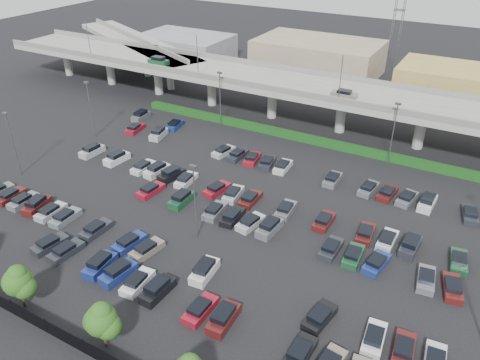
# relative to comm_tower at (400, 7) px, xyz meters

# --- Properties ---
(ground) EXTENTS (280.00, 280.00, 0.00)m
(ground) POSITION_rel_comm_tower_xyz_m (-4.00, -74.00, -15.61)
(ground) COLOR black
(overpass) EXTENTS (150.00, 13.00, 15.80)m
(overpass) POSITION_rel_comm_tower_xyz_m (-4.21, -42.01, -8.64)
(overpass) COLOR gray
(overpass) RESTS_ON ground
(on_ramp) EXTENTS (50.93, 30.13, 8.80)m
(on_ramp) POSITION_rel_comm_tower_xyz_m (-56.10, -30.95, -8.76)
(on_ramp) COLOR gray
(on_ramp) RESTS_ON ground
(hedge) EXTENTS (66.00, 1.60, 1.10)m
(hedge) POSITION_rel_comm_tower_xyz_m (-4.00, -49.00, -15.06)
(hedge) COLOR #123D13
(hedge) RESTS_ON ground
(fence) EXTENTS (70.00, 0.10, 2.00)m
(fence) POSITION_rel_comm_tower_xyz_m (-4.05, -102.00, -14.71)
(fence) COLOR black
(fence) RESTS_ON ground
(tree_row) EXTENTS (65.07, 3.66, 5.94)m
(tree_row) POSITION_rel_comm_tower_xyz_m (-3.30, -100.53, -12.09)
(tree_row) COLOR #332316
(tree_row) RESTS_ON ground
(parked_cars) EXTENTS (63.05, 41.66, 1.67)m
(parked_cars) POSITION_rel_comm_tower_xyz_m (-2.62, -76.93, -15.01)
(parked_cars) COLOR #262932
(parked_cars) RESTS_ON ground
(light_poles) EXTENTS (66.90, 48.38, 10.30)m
(light_poles) POSITION_rel_comm_tower_xyz_m (-8.12, -72.00, -9.37)
(light_poles) COLOR #4F4F54
(light_poles) RESTS_ON ground
(distant_buildings) EXTENTS (138.00, 24.00, 9.00)m
(distant_buildings) POSITION_rel_comm_tower_xyz_m (8.38, -12.19, -11.87)
(distant_buildings) COLOR gray
(distant_buildings) RESTS_ON ground
(comm_tower) EXTENTS (2.40, 2.40, 30.00)m
(comm_tower) POSITION_rel_comm_tower_xyz_m (0.00, 0.00, 0.00)
(comm_tower) COLOR #4F4F54
(comm_tower) RESTS_ON ground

